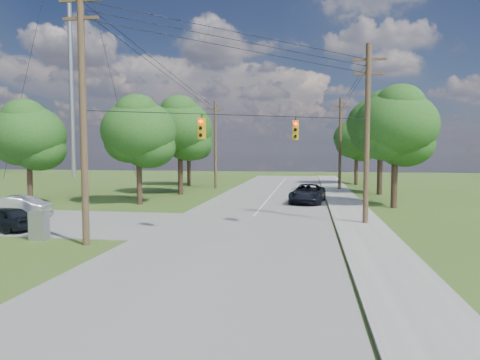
% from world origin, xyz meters
% --- Properties ---
extents(ground, '(140.00, 140.00, 0.00)m').
position_xyz_m(ground, '(0.00, 0.00, 0.00)').
color(ground, '#39581D').
rests_on(ground, ground).
extents(main_road, '(10.00, 100.00, 0.03)m').
position_xyz_m(main_road, '(2.00, 5.00, 0.01)').
color(main_road, gray).
rests_on(main_road, ground).
extents(sidewalk_east, '(2.60, 100.00, 0.12)m').
position_xyz_m(sidewalk_east, '(8.70, 5.00, 0.06)').
color(sidewalk_east, '#ADAAA2').
rests_on(sidewalk_east, ground).
extents(pole_sw, '(2.00, 0.32, 12.00)m').
position_xyz_m(pole_sw, '(-4.60, 0.40, 6.23)').
color(pole_sw, brown).
rests_on(pole_sw, ground).
extents(pole_ne, '(2.00, 0.32, 10.50)m').
position_xyz_m(pole_ne, '(8.90, 8.00, 5.47)').
color(pole_ne, brown).
rests_on(pole_ne, ground).
extents(pole_north_e, '(2.00, 0.32, 10.00)m').
position_xyz_m(pole_north_e, '(8.90, 30.00, 5.13)').
color(pole_north_e, brown).
rests_on(pole_north_e, ground).
extents(pole_north_w, '(2.00, 0.32, 10.00)m').
position_xyz_m(pole_north_w, '(-5.00, 30.00, 5.13)').
color(pole_north_w, brown).
rests_on(pole_north_w, ground).
extents(power_lines, '(13.93, 29.62, 4.93)m').
position_xyz_m(power_lines, '(1.50, 11.54, 9.15)').
color(power_lines, black).
rests_on(power_lines, ground).
extents(traffic_signals, '(4.91, 3.27, 1.05)m').
position_xyz_m(traffic_signals, '(2.55, 4.43, 5.50)').
color(traffic_signals, '#C89B0B').
rests_on(traffic_signals, ground).
extents(radio_mast, '(0.70, 0.70, 45.00)m').
position_xyz_m(radio_mast, '(-32.00, 46.00, 22.50)').
color(radio_mast, gray).
rests_on(radio_mast, ground).
extents(tree_w_near, '(6.00, 6.00, 8.40)m').
position_xyz_m(tree_w_near, '(-8.00, 15.00, 5.92)').
color(tree_w_near, '#453022').
rests_on(tree_w_near, ground).
extents(tree_w_mid, '(6.40, 6.40, 9.22)m').
position_xyz_m(tree_w_mid, '(-7.00, 23.00, 6.58)').
color(tree_w_mid, '#453022').
rests_on(tree_w_mid, ground).
extents(tree_w_far, '(6.00, 6.00, 8.73)m').
position_xyz_m(tree_w_far, '(-9.00, 33.00, 6.25)').
color(tree_w_far, '#453022').
rests_on(tree_w_far, ground).
extents(tree_e_near, '(6.20, 6.20, 8.81)m').
position_xyz_m(tree_e_near, '(12.00, 16.00, 6.25)').
color(tree_e_near, '#453022').
rests_on(tree_e_near, ground).
extents(tree_e_mid, '(6.60, 6.60, 9.64)m').
position_xyz_m(tree_e_mid, '(12.50, 26.00, 6.91)').
color(tree_e_mid, '#453022').
rests_on(tree_e_mid, ground).
extents(tree_e_far, '(5.80, 5.80, 8.32)m').
position_xyz_m(tree_e_far, '(11.50, 38.00, 5.92)').
color(tree_e_far, '#453022').
rests_on(tree_e_far, ground).
extents(tree_cross_n, '(5.60, 5.60, 7.91)m').
position_xyz_m(tree_cross_n, '(-16.00, 12.50, 5.59)').
color(tree_cross_n, '#453022').
rests_on(tree_cross_n, ground).
extents(car_cross_dark, '(4.15, 2.20, 1.34)m').
position_xyz_m(car_cross_dark, '(-10.80, 2.70, 0.71)').
color(car_cross_dark, black).
rests_on(car_cross_dark, cross_road).
extents(car_cross_silver, '(5.18, 2.73, 1.62)m').
position_xyz_m(car_cross_silver, '(-12.24, 4.89, 0.85)').
color(car_cross_silver, '#B5B8BD').
rests_on(car_cross_silver, cross_road).
extents(car_main_north, '(3.24, 5.82, 1.54)m').
position_xyz_m(car_main_north, '(5.50, 17.94, 0.80)').
color(car_main_north, black).
rests_on(car_main_north, main_road).
extents(control_cabinet, '(0.82, 0.61, 1.42)m').
position_xyz_m(control_cabinet, '(-7.41, 1.00, 0.71)').
color(control_cabinet, gray).
rests_on(control_cabinet, ground).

